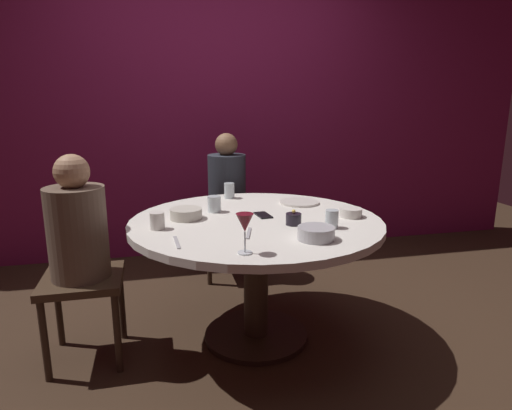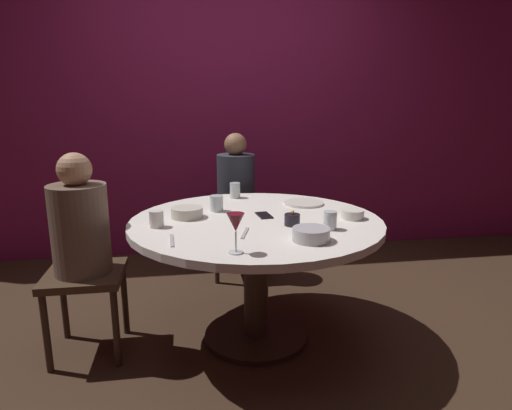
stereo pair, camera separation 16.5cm
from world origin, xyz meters
TOP-DOWN VIEW (x-y plane):
  - ground_plane at (0.00, 0.00)m, footprint 8.00×8.00m
  - back_wall at (0.00, 1.63)m, footprint 6.00×0.10m
  - dining_table at (0.00, 0.00)m, footprint 1.39×1.39m
  - seated_diner_left at (-0.93, 0.00)m, footprint 0.40×0.40m
  - seated_diner_back at (0.00, 0.99)m, footprint 0.40×0.40m
  - candle_holder at (0.17, -0.15)m, footprint 0.08×0.08m
  - wine_glass at (-0.17, -0.53)m, footprint 0.08×0.08m
  - dinner_plate at (0.35, 0.31)m, footprint 0.25×0.25m
  - cell_phone at (0.06, 0.06)m, footprint 0.09×0.15m
  - bowl_serving_large at (0.19, -0.42)m, footprint 0.18×0.18m
  - bowl_salad_center at (-0.38, 0.09)m, footprint 0.18×0.18m
  - bowl_small_white at (0.53, -0.07)m, footprint 0.13×0.13m
  - cup_near_candle at (-0.20, 0.21)m, footprint 0.08×0.08m
  - cup_by_left_diner at (-0.53, -0.07)m, footprint 0.07×0.07m
  - cup_by_right_diner at (0.34, -0.25)m, footprint 0.07×0.07m
  - cup_center_front at (-0.05, 0.56)m, footprint 0.07×0.07m
  - fork_near_plate at (-0.10, -0.26)m, footprint 0.06×0.18m
  - knife_near_plate at (-0.45, -0.32)m, footprint 0.03×0.18m

SIDE VIEW (x-z plane):
  - ground_plane at x=0.00m, z-range 0.00..0.00m
  - dining_table at x=0.00m, z-range 0.22..0.94m
  - seated_diner_left at x=-0.93m, z-range 0.13..1.24m
  - seated_diner_back at x=0.00m, z-range 0.13..1.25m
  - fork_near_plate at x=-0.10m, z-range 0.72..0.73m
  - knife_near_plate at x=-0.45m, z-range 0.72..0.73m
  - cell_phone at x=0.06m, z-range 0.72..0.73m
  - dinner_plate at x=0.35m, z-range 0.72..0.73m
  - bowl_small_white at x=0.53m, z-range 0.72..0.77m
  - bowl_salad_center at x=-0.38m, z-range 0.72..0.78m
  - bowl_serving_large at x=0.19m, z-range 0.72..0.78m
  - candle_holder at x=0.17m, z-range 0.71..0.79m
  - cup_by_left_diner at x=-0.53m, z-range 0.72..0.81m
  - cup_near_candle at x=-0.20m, z-range 0.72..0.81m
  - cup_by_right_diner at x=0.34m, z-range 0.72..0.82m
  - cup_center_front at x=-0.05m, z-range 0.72..0.82m
  - wine_glass at x=-0.17m, z-range 0.76..0.94m
  - back_wall at x=0.00m, z-range 0.00..2.60m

